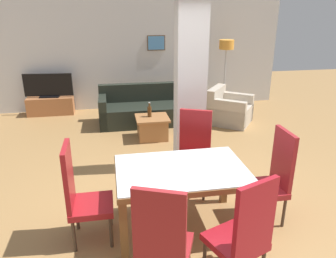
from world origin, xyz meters
TOP-DOWN VIEW (x-y plane):
  - ground_plane at (0.00, 0.00)m, footprint 18.00×18.00m
  - back_wall at (0.00, 5.06)m, footprint 7.20×0.09m
  - divider_pillar at (0.46, 1.53)m, footprint 0.44×0.30m
  - dining_table at (0.00, 0.00)m, footprint 1.44×0.97m
  - dining_chair_head_right at (1.09, 0.00)m, footprint 0.46×0.46m
  - dining_chair_head_left at (-1.09, 0.00)m, footprint 0.46×0.46m
  - dining_chair_near_right at (0.36, -0.91)m, footprint 0.60×0.60m
  - dining_chair_far_right at (0.36, 0.85)m, footprint 0.60×0.60m
  - dining_chair_near_left at (-0.36, -0.89)m, footprint 0.60×0.60m
  - sofa at (0.07, 3.79)m, footprint 2.10×0.89m
  - armchair at (1.82, 3.45)m, footprint 1.17×1.16m
  - coffee_table at (0.04, 2.82)m, footprint 0.63×0.59m
  - bottle at (-0.00, 2.87)m, footprint 0.08×0.08m
  - tv_stand at (-2.14, 4.78)m, footprint 1.06×0.40m
  - tv_screen at (-2.14, 4.78)m, footprint 1.11×0.24m
  - floor_lamp at (2.08, 4.51)m, footprint 0.35×0.35m

SIDE VIEW (x-z plane):
  - ground_plane at x=0.00m, z-range 0.00..0.00m
  - tv_stand at x=-2.14m, z-range 0.00..0.42m
  - coffee_table at x=0.04m, z-range 0.01..0.44m
  - armchair at x=1.82m, z-range -0.11..0.66m
  - sofa at x=0.07m, z-range -0.13..0.69m
  - bottle at x=0.00m, z-range 0.40..0.69m
  - dining_chair_head_right at x=1.09m, z-range 0.01..1.14m
  - dining_chair_head_left at x=-1.09m, z-range 0.01..1.14m
  - dining_chair_near_right at x=0.36m, z-range 0.01..1.14m
  - dining_chair_far_right at x=0.36m, z-range 0.01..1.14m
  - dining_chair_near_left at x=-0.36m, z-range 0.01..1.14m
  - dining_table at x=0.00m, z-range 0.22..1.00m
  - tv_screen at x=-2.14m, z-range 0.41..0.97m
  - divider_pillar at x=0.46m, z-range 0.00..2.70m
  - back_wall at x=0.00m, z-range 0.00..2.70m
  - floor_lamp at x=2.08m, z-range 0.58..2.28m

